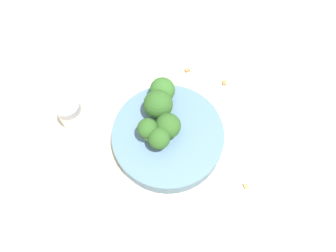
{
  "coord_description": "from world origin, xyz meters",
  "views": [
    {
      "loc": [
        -0.15,
        0.15,
        0.51
      ],
      "look_at": [
        0.0,
        0.0,
        0.06
      ],
      "focal_mm": 35.0,
      "sensor_mm": 36.0,
      "label": 1
    }
  ],
  "objects": [
    {
      "name": "ground_plane",
      "position": [
        0.0,
        0.0,
        0.0
      ],
      "size": [
        3.0,
        3.0,
        0.0
      ],
      "primitive_type": "plane",
      "color": "beige"
    },
    {
      "name": "bowl",
      "position": [
        0.0,
        0.0,
        0.02
      ],
      "size": [
        0.18,
        0.18,
        0.03
      ],
      "primitive_type": "cylinder",
      "color": "slate",
      "rests_on": "ground_plane"
    },
    {
      "name": "broccoli_floret_0",
      "position": [
        -0.0,
        -0.0,
        0.06
      ],
      "size": [
        0.04,
        0.04,
        0.05
      ],
      "color": "#8EB770",
      "rests_on": "bowl"
    },
    {
      "name": "broccoli_floret_1",
      "position": [
        -0.01,
        0.02,
        0.06
      ],
      "size": [
        0.03,
        0.03,
        0.05
      ],
      "color": "#8EB770",
      "rests_on": "bowl"
    },
    {
      "name": "broccoli_floret_2",
      "position": [
        0.05,
        -0.04,
        0.06
      ],
      "size": [
        0.04,
        0.04,
        0.05
      ],
      "color": "#84AD66",
      "rests_on": "bowl"
    },
    {
      "name": "broccoli_floret_3",
      "position": [
        0.02,
        0.03,
        0.06
      ],
      "size": [
        0.03,
        0.03,
        0.05
      ],
      "color": "#7A9E5B",
      "rests_on": "bowl"
    },
    {
      "name": "broccoli_floret_4",
      "position": [
        0.04,
        -0.01,
        0.06
      ],
      "size": [
        0.05,
        0.05,
        0.05
      ],
      "color": "#8EB770",
      "rests_on": "bowl"
    },
    {
      "name": "pepper_shaker",
      "position": [
        0.14,
        0.09,
        0.03
      ],
      "size": [
        0.04,
        0.04,
        0.06
      ],
      "color": "silver",
      "rests_on": "ground_plane"
    },
    {
      "name": "almond_crumb_0",
      "position": [
        0.01,
        -0.15,
        0.0
      ],
      "size": [
        0.01,
        0.01,
        0.01
      ],
      "primitive_type": "cube",
      "rotation": [
        0.0,
        0.0,
        5.42
      ],
      "color": "olive",
      "rests_on": "ground_plane"
    },
    {
      "name": "almond_crumb_1",
      "position": [
        0.09,
        -0.08,
        0.0
      ],
      "size": [
        0.01,
        0.01,
        0.01
      ],
      "primitive_type": "cube",
      "rotation": [
        0.0,
        0.0,
        1.93
      ],
      "color": "olive",
      "rests_on": "ground_plane"
    },
    {
      "name": "almond_crumb_2",
      "position": [
        0.08,
        -0.13,
        0.0
      ],
      "size": [
        0.01,
        0.01,
        0.01
      ],
      "primitive_type": "cube",
      "rotation": [
        0.0,
        0.0,
        1.2
      ],
      "color": "olive",
      "rests_on": "ground_plane"
    },
    {
      "name": "almond_crumb_3",
      "position": [
        -0.14,
        -0.03,
        0.0
      ],
      "size": [
        0.01,
        0.01,
        0.01
      ],
      "primitive_type": "cube",
      "rotation": [
        0.0,
        0.0,
        5.88
      ],
      "color": "#AD7F4C",
      "rests_on": "ground_plane"
    }
  ]
}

